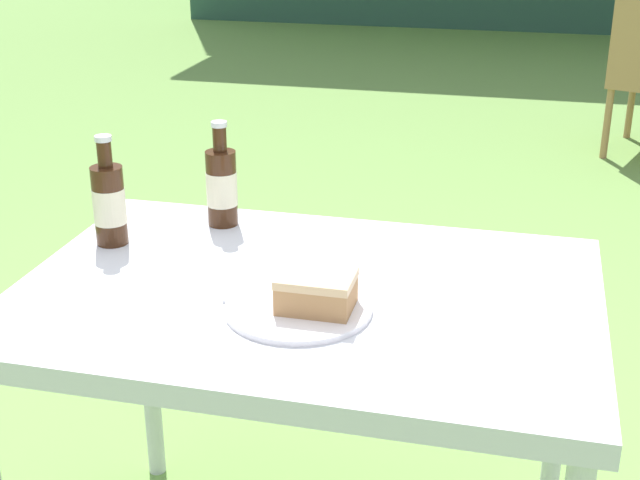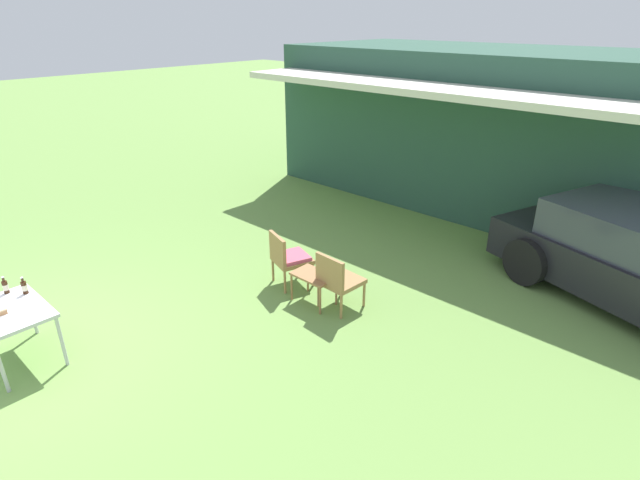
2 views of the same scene
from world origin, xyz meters
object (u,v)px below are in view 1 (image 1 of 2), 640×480
cola_bottle_near (222,185)px  cake_on_plate (308,299)px  patio_table (306,322)px  cola_bottle_far (109,203)px

cola_bottle_near → cake_on_plate: bearing=-52.1°
cake_on_plate → cola_bottle_near: size_ratio=1.13×
patio_table → cake_on_plate: size_ratio=4.13×
cola_bottle_near → patio_table: bearing=-46.7°
cola_bottle_near → cola_bottle_far: same height
cake_on_plate → patio_table: bearing=106.3°
patio_table → cola_bottle_near: (-0.24, 0.25, 0.15)m
cake_on_plate → cola_bottle_near: bearing=127.9°
patio_table → cola_bottle_near: bearing=133.3°
cake_on_plate → cola_bottle_near: cola_bottle_near is taller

